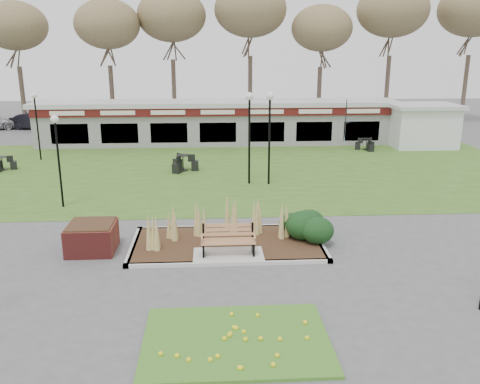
{
  "coord_description": "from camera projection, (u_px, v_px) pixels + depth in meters",
  "views": [
    {
      "loc": [
        -0.51,
        -14.68,
        6.41
      ],
      "look_at": [
        0.48,
        2.0,
        1.63
      ],
      "focal_mm": 38.0,
      "sensor_mm": 36.0,
      "label": 1
    }
  ],
  "objects": [
    {
      "name": "flower_bed",
      "position": [
        236.0,
        339.0,
        11.45
      ],
      "size": [
        4.2,
        3.0,
        0.16
      ],
      "color": "#39631C",
      "rests_on": "ground"
    },
    {
      "name": "food_pavilion",
      "position": [
        217.0,
        122.0,
        34.63
      ],
      "size": [
        24.6,
        3.4,
        2.9
      ],
      "color": "gray",
      "rests_on": "ground"
    },
    {
      "name": "lamp_post_far_left",
      "position": [
        36.0,
        111.0,
        29.12
      ],
      "size": [
        0.33,
        0.33,
        3.92
      ],
      "color": "black",
      "rests_on": "ground"
    },
    {
      "name": "lamp_post_far_right",
      "position": [
        270.0,
        118.0,
        23.73
      ],
      "size": [
        0.37,
        0.37,
        4.41
      ],
      "color": "black",
      "rests_on": "ground"
    },
    {
      "name": "patio_umbrella",
      "position": [
        345.0,
        130.0,
        31.99
      ],
      "size": [
        1.88,
        1.91,
        2.2
      ],
      "color": "black",
      "rests_on": "ground"
    },
    {
      "name": "planting_bed",
      "position": [
        265.0,
        233.0,
        17.15
      ],
      "size": [
        6.75,
        3.4,
        1.27
      ],
      "color": "#301F13",
      "rests_on": "ground"
    },
    {
      "name": "car_black",
      "position": [
        36.0,
        121.0,
        40.78
      ],
      "size": [
        4.26,
        2.58,
        1.33
      ],
      "primitive_type": "imported",
      "rotation": [
        0.0,
        0.0,
        1.26
      ],
      "color": "black",
      "rests_on": "ground"
    },
    {
      "name": "ground",
      "position": [
        229.0,
        260.0,
        15.88
      ],
      "size": [
        100.0,
        100.0,
        0.0
      ],
      "primitive_type": "plane",
      "color": "#515154",
      "rests_on": "ground"
    },
    {
      "name": "lamp_post_mid_right",
      "position": [
        249.0,
        118.0,
        23.85
      ],
      "size": [
        0.36,
        0.36,
        4.39
      ],
      "color": "black",
      "rests_on": "ground"
    },
    {
      "name": "park_bench",
      "position": [
        228.0,
        239.0,
        15.96
      ],
      "size": [
        1.7,
        0.66,
        0.93
      ],
      "color": "#AA774C",
      "rests_on": "ground"
    },
    {
      "name": "bistro_set_b",
      "position": [
        183.0,
        165.0,
        27.17
      ],
      "size": [
        1.42,
        1.61,
        0.86
      ],
      "color": "black",
      "rests_on": "ground"
    },
    {
      "name": "bistro_set_d",
      "position": [
        366.0,
        146.0,
        32.67
      ],
      "size": [
        1.37,
        1.33,
        0.74
      ],
      "color": "black",
      "rests_on": "ground"
    },
    {
      "name": "service_hut",
      "position": [
        422.0,
        125.0,
        33.53
      ],
      "size": [
        4.4,
        3.4,
        2.83
      ],
      "color": "silver",
      "rests_on": "ground"
    },
    {
      "name": "lamp_post_mid_left",
      "position": [
        57.0,
        141.0,
        20.35
      ],
      "size": [
        0.32,
        0.32,
        3.82
      ],
      "color": "black",
      "rests_on": "ground"
    },
    {
      "name": "lawn",
      "position": [
        220.0,
        170.0,
        27.4
      ],
      "size": [
        34.0,
        16.0,
        0.02
      ],
      "primitive_type": "cube",
      "color": "#355D1D",
      "rests_on": "ground"
    },
    {
      "name": "tree_backdrop",
      "position": [
        215.0,
        22.0,
        40.45
      ],
      "size": [
        47.24,
        5.24,
        10.36
      ],
      "color": "#47382B",
      "rests_on": "ground"
    },
    {
      "name": "brick_planter",
      "position": [
        92.0,
        237.0,
        16.46
      ],
      "size": [
        1.5,
        1.5,
        0.95
      ],
      "color": "maroon",
      "rests_on": "ground"
    },
    {
      "name": "bistro_set_a",
      "position": [
        3.0,
        166.0,
        27.32
      ],
      "size": [
        1.35,
        1.32,
        0.73
      ],
      "color": "black",
      "rests_on": "ground"
    }
  ]
}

